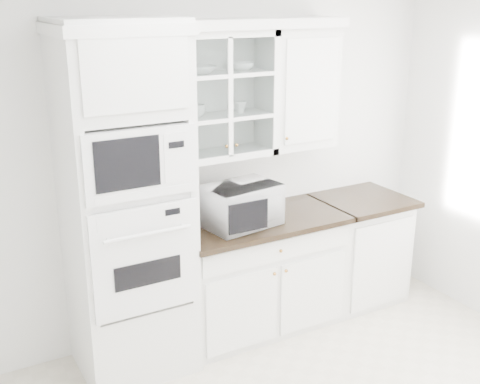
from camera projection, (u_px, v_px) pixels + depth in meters
room_shell at (311, 137)px, 3.30m from camera, size 4.00×3.50×2.70m
oven_column at (127, 206)px, 3.96m from camera, size 0.76×0.68×2.40m
base_cabinet_run at (258, 272)px, 4.69m from camera, size 1.32×0.67×0.92m
extra_base_cabinet at (358, 247)px, 5.15m from camera, size 0.72×0.67×0.92m
upper_cabinet_glass at (219, 95)px, 4.25m from camera, size 0.80×0.33×0.90m
upper_cabinet_solid at (298, 88)px, 4.57m from camera, size 0.55×0.33×0.90m
crown_molding at (206, 24)px, 4.03m from camera, size 2.14×0.38×0.07m
countertop_microwave at (240, 204)px, 4.37m from camera, size 0.59×0.51×0.31m
bowl_a at (200, 70)px, 4.12m from camera, size 0.25×0.25×0.05m
bowl_b at (241, 66)px, 4.29m from camera, size 0.20×0.20×0.06m
cup_a at (198, 110)px, 4.22m from camera, size 0.12×0.12×0.08m
cup_b at (240, 107)px, 4.35m from camera, size 0.09×0.09×0.08m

